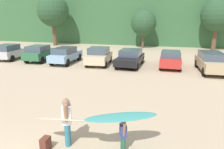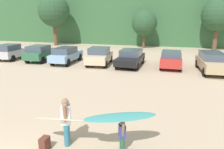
% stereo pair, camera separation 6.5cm
% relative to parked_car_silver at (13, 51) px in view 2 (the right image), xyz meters
% --- Properties ---
extents(hillside_ridge, '(108.00, 12.00, 8.11)m').
position_rel_parked_car_silver_xyz_m(hillside_ridge, '(11.46, 20.70, 3.22)').
color(hillside_ridge, '#38663D').
rests_on(hillside_ridge, ground_plane).
extents(tree_left, '(4.81, 4.81, 7.70)m').
position_rel_parked_car_silver_xyz_m(tree_left, '(-1.68, 11.58, 4.42)').
color(tree_left, brown).
rests_on(tree_left, ground_plane).
extents(tree_center_right, '(3.57, 3.57, 5.32)m').
position_rel_parked_car_silver_xyz_m(tree_center_right, '(12.19, 12.38, 2.67)').
color(tree_center_right, brown).
rests_on(tree_center_right, ground_plane).
extents(tree_center_left, '(4.26, 4.26, 6.77)m').
position_rel_parked_car_silver_xyz_m(tree_center_left, '(21.71, 12.68, 3.76)').
color(tree_center_left, brown).
rests_on(tree_center_left, ground_plane).
extents(parked_car_silver, '(2.02, 4.32, 1.63)m').
position_rel_parked_car_silver_xyz_m(parked_car_silver, '(0.00, 0.00, 0.00)').
color(parked_car_silver, silver).
rests_on(parked_car_silver, ground_plane).
extents(parked_car_forest_green, '(2.07, 4.23, 1.60)m').
position_rel_parked_car_silver_xyz_m(parked_car_forest_green, '(3.39, 0.05, -0.01)').
color(parked_car_forest_green, '#2D6642').
rests_on(parked_car_forest_green, ground_plane).
extents(parked_car_sky_blue, '(1.89, 4.37, 1.54)m').
position_rel_parked_car_silver_xyz_m(parked_car_sky_blue, '(6.36, -0.23, -0.02)').
color(parked_car_sky_blue, '#84ADD1').
rests_on(parked_car_sky_blue, ground_plane).
extents(parked_car_champagne, '(2.25, 4.07, 1.61)m').
position_rel_parked_car_silver_xyz_m(parked_car_champagne, '(9.68, -0.01, -0.02)').
color(parked_car_champagne, beige).
rests_on(parked_car_champagne, ground_plane).
extents(parked_car_black, '(2.08, 4.55, 1.47)m').
position_rel_parked_car_silver_xyz_m(parked_car_black, '(12.59, 0.27, -0.08)').
color(parked_car_black, black).
rests_on(parked_car_black, ground_plane).
extents(parked_car_red, '(1.76, 4.25, 1.49)m').
position_rel_parked_car_silver_xyz_m(parked_car_red, '(16.11, 0.63, -0.06)').
color(parked_car_red, '#B72D28').
rests_on(parked_car_red, ground_plane).
extents(parked_car_tan, '(2.05, 4.58, 1.59)m').
position_rel_parked_car_silver_xyz_m(parked_car_tan, '(19.26, -0.24, 0.01)').
color(parked_car_tan, tan).
rests_on(parked_car_tan, ground_plane).
extents(person_adult, '(0.45, 0.70, 1.66)m').
position_rel_parked_car_silver_xyz_m(person_adult, '(12.77, -12.37, 0.10)').
color(person_adult, teal).
rests_on(person_adult, ground_plane).
extents(person_child, '(0.30, 0.44, 1.11)m').
position_rel_parked_car_silver_xyz_m(person_child, '(14.69, -12.27, -0.22)').
color(person_child, '#26593F').
rests_on(person_child, ground_plane).
extents(surfboard_cream, '(2.34, 0.99, 0.32)m').
position_rel_parked_car_silver_xyz_m(surfboard_cream, '(12.90, -12.43, 0.12)').
color(surfboard_cream, beige).
extents(surfboard_teal, '(2.42, 1.62, 0.08)m').
position_rel_parked_car_silver_xyz_m(surfboard_teal, '(14.62, -12.21, 0.34)').
color(surfboard_teal, teal).
extents(backpack_dropped, '(0.24, 0.34, 0.45)m').
position_rel_parked_car_silver_xyz_m(backpack_dropped, '(12.22, -12.90, -0.62)').
color(backpack_dropped, '#592D23').
rests_on(backpack_dropped, ground_plane).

